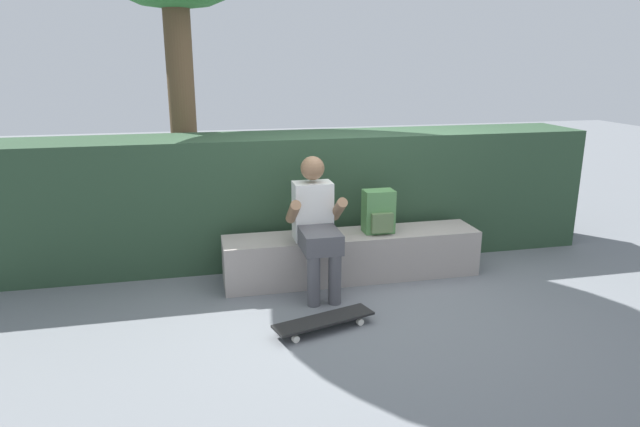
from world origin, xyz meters
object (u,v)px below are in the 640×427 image
(bench_main, at_px, (352,256))
(backpack_on_bench, at_px, (379,212))
(skateboard_near_person, at_px, (324,320))
(person_skater, at_px, (316,222))

(bench_main, distance_m, backpack_on_bench, 0.48)
(backpack_on_bench, bearing_deg, bench_main, 177.80)
(skateboard_near_person, distance_m, backpack_on_bench, 1.33)
(bench_main, xyz_separation_m, skateboard_near_person, (-0.50, -0.97, -0.14))
(bench_main, distance_m, person_skater, 0.61)
(bench_main, xyz_separation_m, person_skater, (-0.39, -0.21, 0.42))
(bench_main, relative_size, person_skater, 2.02)
(skateboard_near_person, bearing_deg, bench_main, 62.82)
(bench_main, xyz_separation_m, backpack_on_bench, (0.25, -0.01, 0.41))
(bench_main, height_order, backpack_on_bench, backpack_on_bench)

